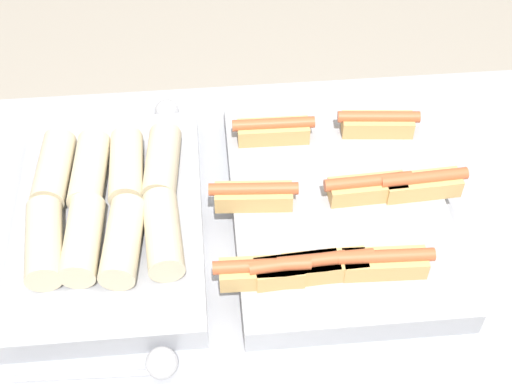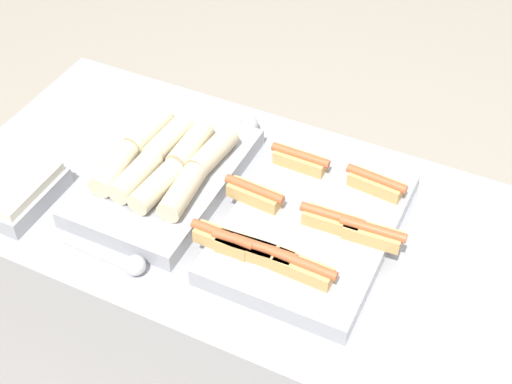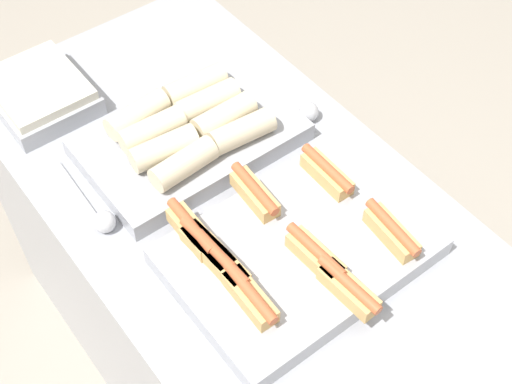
% 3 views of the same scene
% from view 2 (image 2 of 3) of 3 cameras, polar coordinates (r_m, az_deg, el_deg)
% --- Properties ---
extents(counter, '(1.80, 0.77, 0.89)m').
position_cam_2_polar(counter, '(2.10, 2.43, -11.07)').
color(counter, '#A8AAB2').
rests_on(counter, ground_plane).
extents(tray_hotdogs, '(0.46, 0.53, 0.10)m').
position_cam_2_polar(tray_hotdogs, '(1.71, 4.21, -2.70)').
color(tray_hotdogs, '#A8AAB2').
rests_on(tray_hotdogs, counter).
extents(tray_wraps, '(0.33, 0.50, 0.11)m').
position_cam_2_polar(tray_wraps, '(1.84, -7.30, 1.68)').
color(tray_wraps, '#A8AAB2').
rests_on(tray_wraps, counter).
extents(tray_side_front, '(0.27, 0.22, 0.07)m').
position_cam_2_polar(tray_side_front, '(1.91, -19.69, 0.57)').
color(tray_side_front, '#A8AAB2').
rests_on(tray_side_front, counter).
extents(serving_spoon_near, '(0.26, 0.05, 0.05)m').
position_cam_2_polar(serving_spoon_near, '(1.67, -10.14, -5.65)').
color(serving_spoon_near, silver).
rests_on(serving_spoon_near, counter).
extents(serving_spoon_far, '(0.28, 0.05, 0.05)m').
position_cam_2_polar(serving_spoon_far, '(2.01, -1.09, 5.52)').
color(serving_spoon_far, silver).
rests_on(serving_spoon_far, counter).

